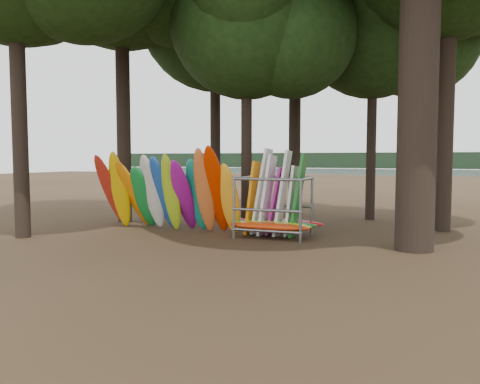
% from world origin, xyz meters
% --- Properties ---
extents(ground, '(120.00, 120.00, 0.00)m').
position_xyz_m(ground, '(0.00, 0.00, 0.00)').
color(ground, '#47331E').
rests_on(ground, ground).
extents(lake, '(160.00, 160.00, 0.00)m').
position_xyz_m(lake, '(0.00, 60.00, 0.00)').
color(lake, gray).
rests_on(lake, ground).
extents(far_shore, '(160.00, 4.00, 4.00)m').
position_xyz_m(far_shore, '(0.00, 110.00, 2.00)').
color(far_shore, black).
rests_on(far_shore, ground).
extents(oak_1, '(7.64, 7.64, 12.14)m').
position_xyz_m(oak_1, '(-3.45, 5.61, 8.80)').
color(oak_1, black).
rests_on(oak_1, ground).
extents(oak_3, '(6.97, 6.97, 11.08)m').
position_xyz_m(oak_3, '(3.16, 6.72, 8.03)').
color(oak_3, black).
rests_on(oak_3, ground).
extents(oak_5, '(6.59, 6.59, 10.47)m').
position_xyz_m(oak_5, '(-0.97, 2.99, 7.59)').
color(oak_5, black).
rests_on(oak_5, ground).
extents(kayak_row, '(5.53, 2.08, 3.13)m').
position_xyz_m(kayak_row, '(-3.15, 0.92, 1.32)').
color(kayak_row, '#B32215').
rests_on(kayak_row, ground).
extents(storage_rack, '(3.12, 1.59, 2.91)m').
position_xyz_m(storage_rack, '(0.73, 1.03, 0.92)').
color(storage_rack, slate).
rests_on(storage_rack, ground).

